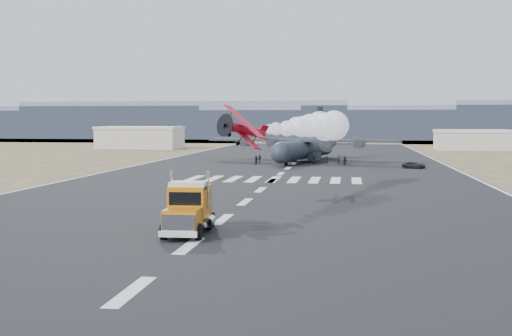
% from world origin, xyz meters
% --- Properties ---
extents(ground, '(500.00, 500.00, 0.00)m').
position_xyz_m(ground, '(0.00, 0.00, 0.00)').
color(ground, black).
rests_on(ground, ground).
extents(scrub_far, '(500.00, 80.00, 0.00)m').
position_xyz_m(scrub_far, '(0.00, 230.00, 0.00)').
color(scrub_far, brown).
rests_on(scrub_far, ground).
extents(runway_markings, '(60.00, 260.00, 0.01)m').
position_xyz_m(runway_markings, '(0.00, 60.00, 0.01)').
color(runway_markings, silver).
rests_on(runway_markings, ground).
extents(ridge_seg_b, '(150.00, 50.00, 15.00)m').
position_xyz_m(ridge_seg_b, '(-130.00, 260.00, 7.50)').
color(ridge_seg_b, slate).
rests_on(ridge_seg_b, ground).
extents(ridge_seg_c, '(150.00, 50.00, 17.00)m').
position_xyz_m(ridge_seg_c, '(-65.00, 260.00, 8.50)').
color(ridge_seg_c, slate).
rests_on(ridge_seg_c, ground).
extents(ridge_seg_d, '(150.00, 50.00, 13.00)m').
position_xyz_m(ridge_seg_d, '(0.00, 260.00, 6.50)').
color(ridge_seg_d, slate).
rests_on(ridge_seg_d, ground).
extents(ridge_seg_e, '(150.00, 50.00, 15.00)m').
position_xyz_m(ridge_seg_e, '(65.00, 260.00, 7.50)').
color(ridge_seg_e, slate).
rests_on(ridge_seg_e, ground).
extents(hangar_left, '(24.50, 14.50, 6.70)m').
position_xyz_m(hangar_left, '(-52.00, 145.00, 3.41)').
color(hangar_left, '#ADA89A').
rests_on(hangar_left, ground).
extents(hangar_right, '(20.50, 12.50, 5.90)m').
position_xyz_m(hangar_right, '(46.00, 150.00, 3.01)').
color(hangar_right, '#ADA89A').
rests_on(hangar_right, ground).
extents(semi_truck, '(3.37, 8.96, 3.99)m').
position_xyz_m(semi_truck, '(-1.28, 4.92, 1.96)').
color(semi_truck, black).
rests_on(semi_truck, ground).
extents(aerobatic_biplane, '(5.44, 5.90, 4.62)m').
position_xyz_m(aerobatic_biplane, '(0.56, 19.74, 7.78)').
color(aerobatic_biplane, red).
extents(smoke_trail, '(9.60, 23.08, 3.97)m').
position_xyz_m(smoke_trail, '(7.29, 38.99, 7.93)').
color(smoke_trail, white).
extents(transport_aircraft, '(40.11, 32.81, 11.65)m').
position_xyz_m(transport_aircraft, '(1.66, 90.68, 3.00)').
color(transport_aircraft, '#212631').
rests_on(transport_aircraft, ground).
extents(support_vehicle, '(4.59, 3.25, 1.16)m').
position_xyz_m(support_vehicle, '(22.47, 75.05, 0.58)').
color(support_vehicle, black).
rests_on(support_vehicle, ground).
extents(crew_a, '(0.72, 0.65, 1.66)m').
position_xyz_m(crew_a, '(8.86, 85.44, 0.83)').
color(crew_a, black).
rests_on(crew_a, ground).
extents(crew_b, '(0.87, 0.69, 1.57)m').
position_xyz_m(crew_b, '(6.50, 84.11, 0.78)').
color(crew_b, black).
rests_on(crew_b, ground).
extents(crew_c, '(1.20, 1.03, 1.71)m').
position_xyz_m(crew_c, '(10.05, 81.99, 0.85)').
color(crew_c, black).
rests_on(crew_c, ground).
extents(crew_d, '(1.12, 0.72, 1.77)m').
position_xyz_m(crew_d, '(-7.04, 85.30, 0.89)').
color(crew_d, black).
rests_on(crew_d, ground).
extents(crew_e, '(0.71, 0.92, 1.66)m').
position_xyz_m(crew_e, '(4.02, 84.10, 0.83)').
color(crew_e, black).
rests_on(crew_e, ground).
extents(crew_f, '(0.68, 1.62, 1.70)m').
position_xyz_m(crew_f, '(10.03, 81.42, 0.85)').
color(crew_f, black).
rests_on(crew_f, ground).
extents(crew_g, '(0.67, 0.73, 1.67)m').
position_xyz_m(crew_g, '(4.07, 85.66, 0.83)').
color(crew_g, black).
rests_on(crew_g, ground).
extents(crew_h, '(1.01, 0.92, 1.77)m').
position_xyz_m(crew_h, '(-6.99, 80.24, 0.88)').
color(crew_h, black).
rests_on(crew_h, ground).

